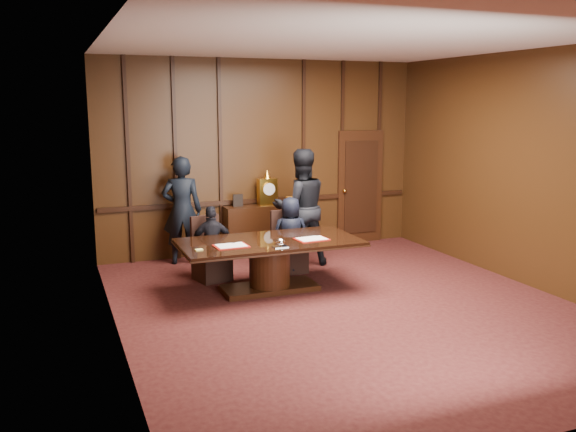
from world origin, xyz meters
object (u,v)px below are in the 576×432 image
(signatory_left, at_px, (212,244))
(witness_left, at_px, (182,210))
(signatory_right, at_px, (291,235))
(sideboard, at_px, (267,227))
(witness_right, at_px, (301,207))
(conference_table, at_px, (270,257))

(signatory_left, relative_size, witness_left, 0.64)
(signatory_right, bearing_deg, sideboard, -83.86)
(witness_left, bearing_deg, signatory_left, 114.98)
(sideboard, height_order, signatory_left, sideboard)
(witness_right, bearing_deg, conference_table, 54.90)
(signatory_left, height_order, witness_left, witness_left)
(witness_left, bearing_deg, sideboard, -159.18)
(sideboard, distance_m, signatory_right, 1.37)
(sideboard, bearing_deg, signatory_right, -93.57)
(sideboard, height_order, conference_table, sideboard)
(signatory_left, height_order, witness_right, witness_right)
(sideboard, bearing_deg, witness_left, -174.27)
(sideboard, bearing_deg, witness_right, -74.72)
(sideboard, xyz_separation_m, signatory_left, (-1.38, -1.36, 0.10))
(signatory_left, bearing_deg, sideboard, -127.11)
(sideboard, relative_size, signatory_left, 1.36)
(signatory_left, height_order, signatory_right, signatory_right)
(signatory_left, relative_size, witness_right, 0.59)
(witness_left, xyz_separation_m, witness_right, (1.85, -0.79, 0.06))
(conference_table, distance_m, witness_left, 2.22)
(conference_table, relative_size, signatory_right, 2.11)
(witness_left, bearing_deg, witness_right, 172.05)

